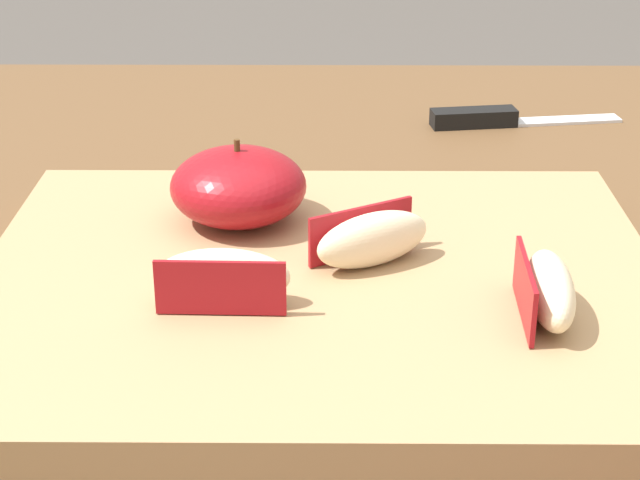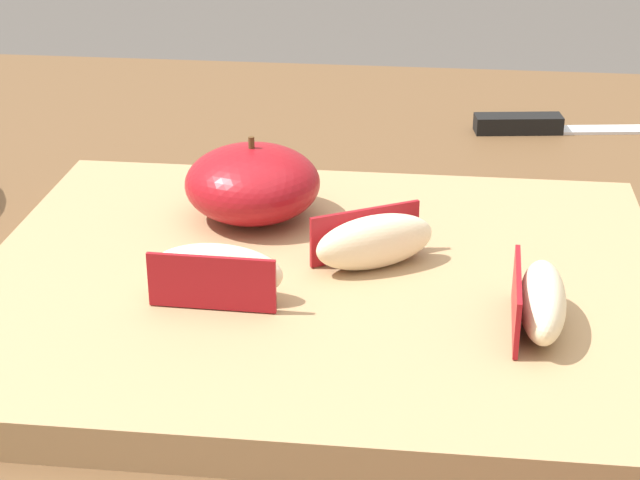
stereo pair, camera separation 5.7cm
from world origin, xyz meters
name	(u,v)px [view 2 (the right image)]	position (x,y,z in m)	size (l,w,h in m)	color
dining_table	(248,407)	(0.00, 0.00, 0.65)	(1.37, 0.94, 0.74)	brown
cutting_board	(320,290)	(0.05, -0.03, 0.75)	(0.38, 0.32, 0.02)	#A37F56
apple_half_skin_up	(253,183)	(0.00, 0.04, 0.78)	(0.08, 0.08, 0.05)	maroon
apple_wedge_front	(374,241)	(0.08, -0.02, 0.77)	(0.07, 0.06, 0.03)	beige
apple_wedge_right	(540,301)	(0.16, -0.08, 0.77)	(0.03, 0.07, 0.03)	beige
apple_wedge_middle	(214,273)	(0.00, -0.07, 0.77)	(0.07, 0.03, 0.03)	beige
paring_knife	(535,125)	(0.19, 0.29, 0.74)	(0.16, 0.04, 0.01)	silver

